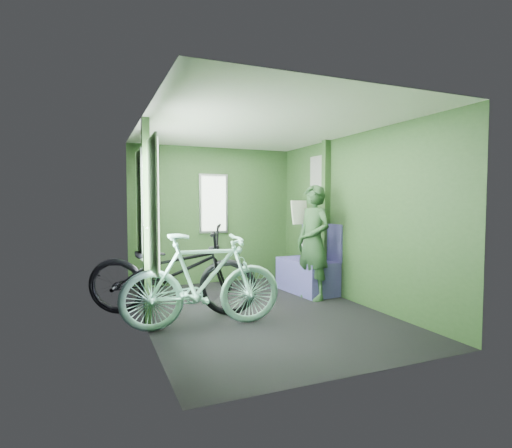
{
  "coord_description": "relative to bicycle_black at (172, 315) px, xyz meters",
  "views": [
    {
      "loc": [
        -1.94,
        -4.55,
        1.38
      ],
      "look_at": [
        0.0,
        0.1,
        1.1
      ],
      "focal_mm": 28.0,
      "sensor_mm": 36.0,
      "label": 1
    }
  ],
  "objects": [
    {
      "name": "bench_seat",
      "position": [
        2.19,
        0.47,
        0.31
      ],
      "size": [
        0.64,
        1.04,
        1.05
      ],
      "rotation": [
        0.0,
        0.0,
        0.09
      ],
      "color": "navy",
      "rests_on": "ground"
    },
    {
      "name": "bicycle_black",
      "position": [
        0.0,
        0.0,
        0.0
      ],
      "size": [
        2.22,
        1.61,
        1.16
      ],
      "primitive_type": "imported",
      "rotation": [
        0.0,
        -0.12,
        1.15
      ],
      "color": "black",
      "rests_on": "ground"
    },
    {
      "name": "waste_box",
      "position": [
        2.3,
        0.54,
        0.42
      ],
      "size": [
        0.25,
        0.34,
        0.83
      ],
      "primitive_type": "cube",
      "color": "gray",
      "rests_on": "ground"
    },
    {
      "name": "room",
      "position": [
        1.0,
        -0.22,
        1.44
      ],
      "size": [
        4.0,
        4.02,
        2.31
      ],
      "color": "black",
      "rests_on": "ground"
    },
    {
      "name": "bicycle_mint",
      "position": [
        0.21,
        -0.64,
        0.0
      ],
      "size": [
        1.8,
        0.77,
        1.1
      ],
      "primitive_type": "imported",
      "rotation": [
        0.0,
        -0.11,
        1.48
      ],
      "color": "#9AE2CF",
      "rests_on": "ground"
    },
    {
      "name": "passenger",
      "position": [
        2.01,
        0.07,
        0.81
      ],
      "size": [
        0.5,
        0.69,
        1.62
      ],
      "rotation": [
        0.0,
        0.0,
        -1.36
      ],
      "color": "#274727",
      "rests_on": "ground"
    }
  ]
}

